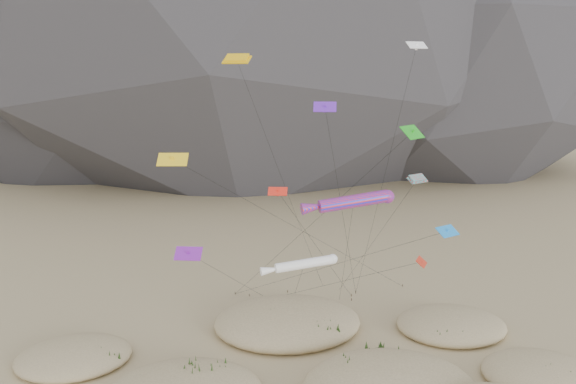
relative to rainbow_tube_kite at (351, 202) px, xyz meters
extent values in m
ellipsoid|color=#2B2B30|center=(-40.29, 109.67, 30.32)|extent=(136.20, 127.83, 116.00)
ellipsoid|color=black|center=(52.71, 96.67, 24.32)|extent=(130.55, 126.41, 100.00)
ellipsoid|color=#CCB789|center=(14.20, -10.20, -13.24)|extent=(9.89, 8.41, 1.97)
ellipsoid|color=#CCB789|center=(-5.62, 2.68, -13.02)|extent=(15.02, 12.77, 2.95)
ellipsoid|color=#CCB789|center=(10.78, -0.27, -13.18)|extent=(11.17, 9.50, 2.23)
ellipsoid|color=#CCB789|center=(-25.79, -1.01, -13.24)|extent=(10.27, 8.73, 1.97)
ellipsoid|color=black|center=(-14.91, -7.33, -12.88)|extent=(3.20, 2.74, 0.96)
ellipsoid|color=black|center=(-13.50, -6.25, -12.98)|extent=(2.44, 2.09, 0.73)
ellipsoid|color=black|center=(-1.72, -8.80, -12.58)|extent=(3.04, 2.60, 0.91)
ellipsoid|color=black|center=(1.53, -6.05, -12.68)|extent=(2.78, 2.38, 0.83)
ellipsoid|color=black|center=(15.58, -11.59, -13.08)|extent=(2.50, 2.14, 0.75)
ellipsoid|color=black|center=(-6.08, 3.67, -12.68)|extent=(3.32, 2.84, 1.00)
ellipsoid|color=black|center=(-2.23, -0.71, -12.78)|extent=(2.20, 1.88, 0.66)
ellipsoid|color=black|center=(10.13, -0.65, -12.98)|extent=(2.03, 1.74, 0.61)
ellipsoid|color=black|center=(9.20, -2.61, -13.08)|extent=(2.44, 2.09, 0.73)
ellipsoid|color=black|center=(-24.06, -0.57, -13.18)|extent=(2.44, 2.08, 0.73)
ellipsoid|color=black|center=(-22.50, -2.05, -13.28)|extent=(1.81, 1.55, 0.54)
cylinder|color=#3F2D1E|center=(-8.76, 11.48, -13.53)|extent=(0.08, 0.08, 0.30)
cylinder|color=#3F2D1E|center=(-4.16, 11.92, -13.53)|extent=(0.08, 0.08, 0.30)
cylinder|color=#3F2D1E|center=(2.71, 8.36, -13.53)|extent=(0.08, 0.08, 0.30)
cylinder|color=#3F2D1E|center=(3.02, 9.57, -13.53)|extent=(0.08, 0.08, 0.30)
cylinder|color=#3F2D1E|center=(3.76, 10.35, -13.53)|extent=(0.08, 0.08, 0.30)
cylinder|color=#3F2D1E|center=(-6.64, 10.18, -13.53)|extent=(0.08, 0.08, 0.30)
cylinder|color=#3F2D1E|center=(10.01, 11.59, -13.53)|extent=(0.08, 0.08, 0.30)
cylinder|color=#3F2D1E|center=(-10.35, 12.35, -13.53)|extent=(0.08, 0.08, 0.30)
cylinder|color=#FF2E1A|center=(0.32, 0.02, 0.04)|extent=(6.97, 1.78, 1.95)
sphere|color=#FF2E1A|center=(3.71, 0.28, 0.31)|extent=(1.31, 1.31, 1.31)
cone|color=#FF2E1A|center=(-3.41, -0.27, -0.30)|extent=(2.90, 1.34, 1.40)
cylinder|color=black|center=(0.87, 4.47, -6.82)|extent=(1.13, 8.91, 13.73)
cylinder|color=white|center=(-4.88, -2.60, -4.98)|extent=(5.51, 1.48, 1.24)
sphere|color=white|center=(-2.19, -2.29, -4.77)|extent=(0.91, 0.91, 0.91)
cone|color=white|center=(-7.83, -2.94, -5.25)|extent=(2.28, 1.03, 0.93)
cylinder|color=black|center=(-4.13, 4.36, -9.33)|extent=(1.51, 13.94, 8.72)
cube|color=#EBB00C|center=(-10.23, 3.60, 13.09)|extent=(2.82, 2.20, 0.78)
cube|color=#EBB00C|center=(-10.23, 3.60, 13.29)|extent=(2.36, 1.80, 0.76)
cylinder|color=black|center=(-4.90, 8.49, -0.30)|extent=(10.71, 9.82, 26.78)
cube|color=red|center=(6.85, 0.83, 1.78)|extent=(2.35, 1.78, 0.61)
cube|color=red|center=(6.85, 0.83, 1.97)|extent=(1.97, 1.47, 0.60)
cylinder|color=black|center=(4.51, 6.36, -5.95)|extent=(4.71, 11.08, 15.47)
cube|color=red|center=(4.43, -6.93, -3.81)|extent=(1.46, 1.69, 0.63)
cube|color=red|center=(4.43, -6.93, -3.96)|extent=(0.27, 0.27, 0.51)
cylinder|color=black|center=(-1.11, 1.62, -8.72)|extent=(11.09, 17.13, 9.84)
cube|color=#1A81E3|center=(6.17, -7.84, -0.91)|extent=(2.19, 1.76, 0.69)
cube|color=#1A81E3|center=(6.17, -7.84, -1.06)|extent=(0.29, 0.27, 0.67)
cylinder|color=black|center=(-2.09, 2.25, -7.27)|extent=(16.54, 20.22, 12.74)
cube|color=red|center=(-7.18, -1.73, 1.62)|extent=(1.86, 1.26, 0.62)
cube|color=red|center=(-7.18, -1.73, 1.47)|extent=(0.24, 0.21, 0.59)
cylinder|color=black|center=(-2.08, 3.92, -6.01)|extent=(10.23, 11.33, 15.26)
cube|color=white|center=(7.21, 3.51, 14.53)|extent=(2.03, 1.25, 0.71)
cube|color=white|center=(7.21, 3.51, 14.38)|extent=(0.25, 0.23, 0.66)
cylinder|color=black|center=(5.48, 6.93, 0.45)|extent=(3.48, 6.87, 28.17)
cube|color=purple|center=(-15.10, -5.38, -2.56)|extent=(2.41, 1.60, 0.86)
cube|color=purple|center=(-15.10, -5.38, -2.71)|extent=(0.32, 0.31, 0.75)
cylinder|color=black|center=(-10.87, 2.40, -8.10)|extent=(8.48, 15.59, 11.09)
cube|color=#6121C1|center=(-3.42, -3.65, 9.13)|extent=(2.08, 1.35, 0.82)
cube|color=#6121C1|center=(-3.42, -3.65, 8.98)|extent=(0.29, 0.32, 0.64)
cylinder|color=black|center=(0.17, 3.35, -2.25)|extent=(7.21, 14.03, 22.78)
cube|color=yellow|center=(-16.12, -3.48, 4.96)|extent=(2.63, 1.62, 0.92)
cube|color=yellow|center=(-16.12, -3.48, 4.81)|extent=(0.33, 0.30, 0.85)
cylinder|color=black|center=(-3.05, 4.06, -4.34)|extent=(26.15, 15.10, 18.61)
cube|color=#1AA018|center=(4.85, -2.39, 6.74)|extent=(2.76, 2.58, 1.12)
cube|color=#1AA018|center=(4.85, -2.39, 6.59)|extent=(0.48, 0.49, 0.85)
cylinder|color=black|center=(-2.75, 4.98, -3.44)|extent=(15.23, 14.77, 20.39)
camera|label=1|loc=(-13.83, -49.94, 12.04)|focal=35.00mm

